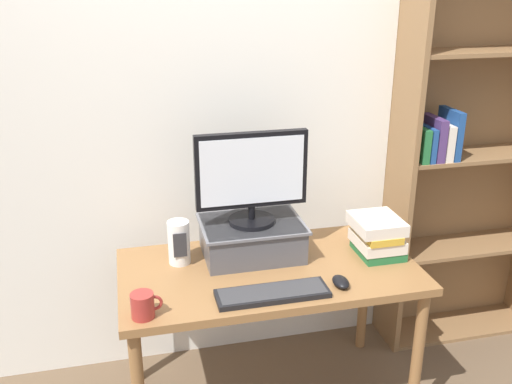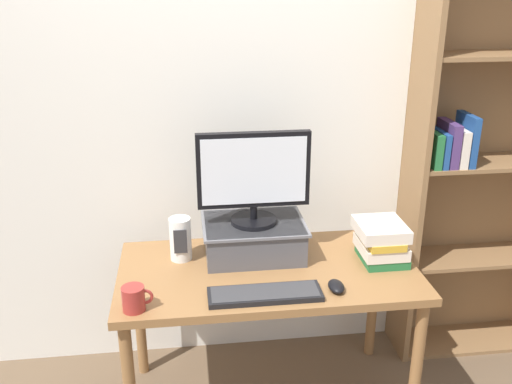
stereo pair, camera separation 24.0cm
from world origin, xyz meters
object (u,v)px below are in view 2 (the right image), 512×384
desk (268,284)px  coffee_mug (134,299)px  riser_box (254,237)px  computer_mouse (336,286)px  keyboard (265,294)px  computer_monitor (254,176)px  bookshelf_unit (491,160)px  book_stack (381,241)px  desk_speaker (180,239)px

desk → coffee_mug: size_ratio=10.83×
riser_box → computer_mouse: size_ratio=4.42×
desk → keyboard: size_ratio=2.86×
computer_monitor → keyboard: computer_monitor is taller
riser_box → computer_monitor: bearing=-90.0°
bookshelf_unit → coffee_mug: (-1.72, -0.61, -0.29)m
book_stack → coffee_mug: bearing=-165.6°
computer_mouse → coffee_mug: size_ratio=0.87×
keyboard → computer_mouse: size_ratio=4.35×
keyboard → desk_speaker: 0.50m
keyboard → riser_box: bearing=89.8°
riser_box → coffee_mug: (-0.51, -0.40, -0.04)m
bookshelf_unit → keyboard: 1.39m
bookshelf_unit → desk_speaker: bearing=-172.0°
bookshelf_unit → riser_box: size_ratio=4.50×
keyboard → book_stack: bearing=23.7°
riser_box → desk_speaker: desk_speaker is taller
riser_box → computer_monitor: 0.29m
desk → bookshelf_unit: bookshelf_unit is taller
keyboard → book_stack: (0.55, 0.24, 0.08)m
computer_mouse → book_stack: 0.36m
desk_speaker → coffee_mug: bearing=-114.1°
book_stack → computer_monitor: bearing=167.0°
bookshelf_unit → book_stack: bearing=-152.7°
riser_box → keyboard: riser_box is taller
desk → riser_box: (-0.05, 0.14, 0.17)m
computer_mouse → keyboard: bearing=-177.6°
bookshelf_unit → computer_mouse: bookshelf_unit is taller
riser_box → keyboard: size_ratio=1.02×
bookshelf_unit → coffee_mug: 1.85m
bookshelf_unit → riser_box: (-1.22, -0.21, -0.25)m
computer_monitor → desk_speaker: computer_monitor is taller
computer_monitor → bookshelf_unit: bearing=10.0°
desk → computer_mouse: 0.34m
book_stack → computer_mouse: bearing=-138.6°
computer_monitor → computer_mouse: bearing=-50.8°
book_stack → desk_speaker: bearing=171.9°
bookshelf_unit → book_stack: bookshelf_unit is taller
bookshelf_unit → computer_monitor: bookshelf_unit is taller
keyboard → computer_mouse: (0.29, 0.01, 0.01)m
computer_monitor → book_stack: (0.55, -0.13, -0.29)m
desk → desk_speaker: size_ratio=6.58×
coffee_mug → desk_speaker: 0.44m
bookshelf_unit → computer_monitor: (-1.22, -0.21, 0.04)m
bookshelf_unit → keyboard: (-1.22, -0.58, -0.32)m
desk → book_stack: (0.51, 0.01, 0.17)m
keyboard → bookshelf_unit: bearing=25.7°
riser_box → computer_monitor: (0.00, -0.00, 0.29)m
bookshelf_unit → coffee_mug: size_ratio=17.31×
bookshelf_unit → keyboard: bookshelf_unit is taller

